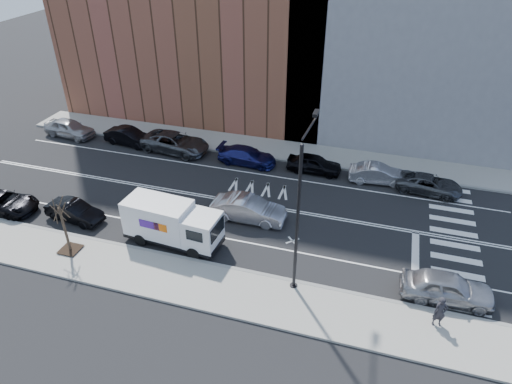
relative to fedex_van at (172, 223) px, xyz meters
The scene contains 22 objects.
ground 5.94m from the fedex_van, 77.08° to the left, with size 120.00×120.00×0.00m, color black.
sidewalk_near 3.73m from the fedex_van, 68.12° to the right, with size 44.00×3.60×0.15m, color gray.
sidewalk_far 14.53m from the fedex_van, 84.90° to the left, with size 44.00×3.60×0.15m, color gray.
curb_near 2.37m from the fedex_van, 47.43° to the right, with size 44.00×0.25×0.17m, color gray.
curb_far 12.75m from the fedex_van, 84.18° to the left, with size 44.00×0.25×0.17m, color gray.
crosswalk 18.23m from the fedex_van, 17.96° to the left, with size 3.00×14.00×0.01m, color white, non-canonical shape.
road_markings 5.94m from the fedex_van, 77.08° to the left, with size 40.00×8.60×0.01m, color white, non-canonical shape.
streetlight 9.12m from the fedex_van, ahead, with size 0.44×4.02×9.34m.
street_tree 6.36m from the fedex_van, 153.92° to the right, with size 1.20×1.20×3.75m.
fedex_van is the anchor object (origin of this frame).
far_parked_a 19.81m from the fedex_van, 144.29° to the left, with size 1.96×4.86×1.66m, color #9D9DA1.
far_parked_b 15.34m from the fedex_van, 130.33° to the left, with size 1.59×4.56×1.50m, color black.
far_parked_c 12.82m from the fedex_van, 114.78° to the left, with size 2.77×6.01×1.67m, color #45474C.
far_parked_d 11.42m from the fedex_van, 83.53° to the left, with size 1.99×4.90×1.42m, color navy.
far_parked_e 13.48m from the fedex_van, 59.23° to the left, with size 1.75×4.35×1.48m, color black.
far_parked_f 16.52m from the fedex_van, 43.76° to the left, with size 1.54×4.41×1.45m, color #B6B6BB.
far_parked_g 19.21m from the fedex_van, 35.20° to the left, with size 2.21×4.80×1.33m, color #44464A.
driving_sedan 5.41m from the fedex_van, 44.52° to the left, with size 1.77×5.07×1.67m, color #B8B8BD.
near_parked_rear_a 7.54m from the fedex_van, behind, with size 1.44×4.14×1.36m, color black.
near_parked_rear_b 13.05m from the fedex_van, behind, with size 2.33×5.04×1.40m, color black.
near_parked_front 16.44m from the fedex_van, ahead, with size 1.98×4.93×1.68m, color #A09FA4.
pedestrian 16.12m from the fedex_van, ahead, with size 0.65×0.43×1.79m, color black.
Camera 1 is at (10.47, -26.11, 18.42)m, focal length 32.00 mm.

